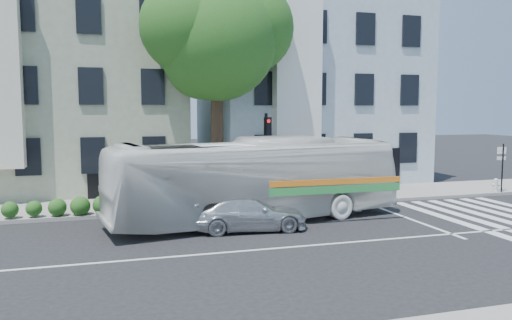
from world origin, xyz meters
name	(u,v)px	position (x,y,z in m)	size (l,w,h in m)	color
ground	(274,249)	(0.00, 0.00, 0.00)	(120.00, 120.00, 0.00)	black
sidewalk_far	(220,201)	(0.00, 8.00, 0.07)	(80.00, 4.00, 0.15)	gray
building_left	(67,88)	(-7.00, 15.00, 5.50)	(12.00, 10.00, 11.00)	gray
building_right	(305,91)	(7.00, 15.00, 5.50)	(12.00, 10.00, 11.00)	#9AA8B7
street_tree	(217,34)	(0.06, 8.74, 7.83)	(7.30, 5.90, 11.10)	#2D2116
bus	(257,180)	(0.60, 3.90, 1.62)	(11.65, 2.73, 3.25)	silver
sedan	(248,213)	(-0.14, 2.57, 0.61)	(4.20, 1.71, 1.22)	silver
hedge	(103,205)	(-5.18, 6.30, 0.50)	(8.50, 0.84, 0.70)	#255F1E
traffic_signal	(267,146)	(2.00, 7.12, 2.69)	(0.43, 0.53, 4.16)	black
fire_hydrant	(496,185)	(14.00, 6.30, 0.51)	(0.40, 0.23, 0.70)	silver
far_sign_pole	(502,161)	(14.18, 6.14, 1.72)	(0.44, 0.21, 2.47)	black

